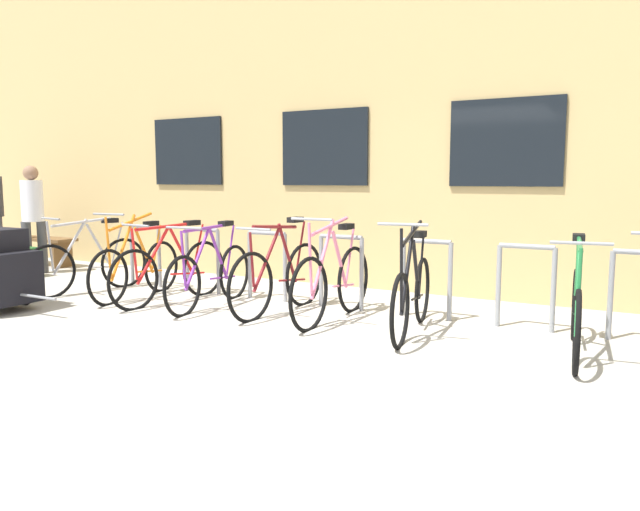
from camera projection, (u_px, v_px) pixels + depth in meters
name	position (u px, v px, depth m)	size (l,w,h in m)	color
ground_plane	(265.00, 353.00, 5.14)	(42.00, 42.00, 0.00)	#B2ADA0
storefront_building	(467.00, 113.00, 9.80)	(28.00, 5.14, 5.01)	tan
bike_rack	(341.00, 264.00, 6.86)	(6.56, 0.05, 0.83)	gray
bicycle_pink	(333.00, 282.00, 6.30)	(0.44, 1.73, 1.10)	black
bicycle_orange	(136.00, 267.00, 7.50)	(0.44, 1.65, 1.08)	black
bicycle_purple	(210.00, 274.00, 6.98)	(0.44, 1.74, 0.98)	black
bicycle_black	(412.00, 293.00, 5.77)	(0.46, 1.71, 1.10)	black
bicycle_maroon	(279.00, 276.00, 6.66)	(0.44, 1.73, 1.05)	black
bicycle_green	(576.00, 310.00, 5.08)	(0.44, 1.75, 1.01)	black
bicycle_red	(171.00, 270.00, 7.24)	(0.44, 1.78, 0.97)	black
bicycle_silver	(88.00, 263.00, 7.88)	(0.49, 1.68, 1.00)	black
wooden_bench	(34.00, 244.00, 10.39)	(1.75, 0.40, 0.48)	brown
person_by_bench	(33.00, 212.00, 9.35)	(0.32, 0.34, 1.65)	#3F3F42
backpack	(30.00, 262.00, 9.12)	(0.28, 0.20, 0.44)	#1E4C1E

